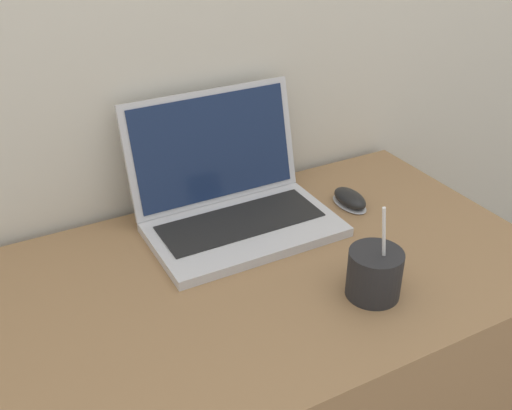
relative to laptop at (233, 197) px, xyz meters
name	(u,v)px	position (x,y,z in m)	size (l,w,h in m)	color
desk	(273,396)	(0.00, -0.19, -0.42)	(1.05, 0.64, 0.71)	#936D47
laptop	(233,197)	(0.00, 0.00, 0.00)	(0.39, 0.30, 0.26)	silver
drink_cup	(374,273)	(0.11, -0.34, -0.01)	(0.10, 0.10, 0.19)	#232326
computer_mouse	(350,199)	(0.26, -0.06, -0.05)	(0.06, 0.10, 0.03)	#B2B2B7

